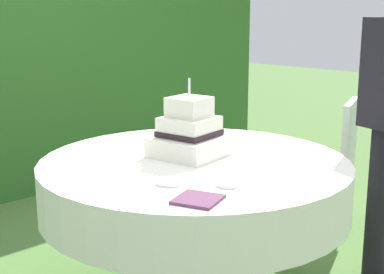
{
  "coord_description": "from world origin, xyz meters",
  "views": [
    {
      "loc": [
        -1.77,
        -1.77,
        1.45
      ],
      "look_at": [
        0.02,
        0.04,
        0.86
      ],
      "focal_mm": 52.83,
      "sensor_mm": 36.0,
      "label": 1
    }
  ],
  "objects": [
    {
      "name": "napkin_stack",
      "position": [
        -0.39,
        -0.41,
        0.77
      ],
      "size": [
        0.2,
        0.2,
        0.01
      ],
      "primitive_type": "cube",
      "rotation": [
        0.0,
        0.0,
        0.35
      ],
      "color": "#603856",
      "rests_on": "cake_table"
    },
    {
      "name": "garden_chair",
      "position": [
        1.28,
        0.05,
        0.54
      ],
      "size": [
        0.52,
        0.52,
        0.89
      ],
      "color": "white",
      "rests_on": "ground_plane"
    },
    {
      "name": "serving_plate_near",
      "position": [
        -0.18,
        -0.36,
        0.77
      ],
      "size": [
        0.1,
        0.1,
        0.01
      ],
      "primitive_type": "cylinder",
      "color": "white",
      "rests_on": "cake_table"
    },
    {
      "name": "serving_plate_far",
      "position": [
        -0.32,
        -0.18,
        0.77
      ],
      "size": [
        0.12,
        0.12,
        0.01
      ],
      "primitive_type": "cylinder",
      "color": "white",
      "rests_on": "cake_table"
    },
    {
      "name": "cake_table",
      "position": [
        0.0,
        0.0,
        0.64
      ],
      "size": [
        1.43,
        1.43,
        0.76
      ],
      "color": "#4C4C51",
      "rests_on": "ground_plane"
    },
    {
      "name": "wedding_cake",
      "position": [
        0.04,
        0.08,
        0.87
      ],
      "size": [
        0.35,
        0.35,
        0.37
      ],
      "color": "white",
      "rests_on": "cake_table"
    }
  ]
}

